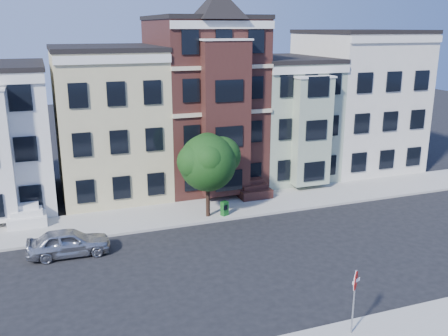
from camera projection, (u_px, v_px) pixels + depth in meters
name	position (u px, v px, depth m)	size (l,w,h in m)	color
ground	(290.00, 259.00, 25.73)	(120.00, 120.00, 0.00)	black
far_sidewalk	(234.00, 207.00, 32.94)	(60.00, 4.00, 0.15)	#9E9B93
house_yellow	(109.00, 123.00, 35.13)	(7.00, 9.00, 10.00)	#CABD8B
house_brown	(203.00, 104.00, 37.18)	(7.00, 9.00, 12.00)	#3B1C18
house_green	(281.00, 118.00, 39.75)	(6.00, 9.00, 9.00)	#95A58B
house_cream	(356.00, 101.00, 41.80)	(8.00, 9.00, 11.00)	silver
street_tree	(208.00, 166.00, 30.26)	(5.52, 5.52, 6.43)	#1A4614
parked_car	(69.00, 242.00, 25.96)	(1.69, 4.20, 1.43)	#A8A9B1
newspaper_box	(224.00, 208.00, 31.13)	(0.40, 0.36, 0.90)	#165C1E
stop_sign	(354.00, 298.00, 18.85)	(0.83, 0.12, 3.00)	#BB0F0B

